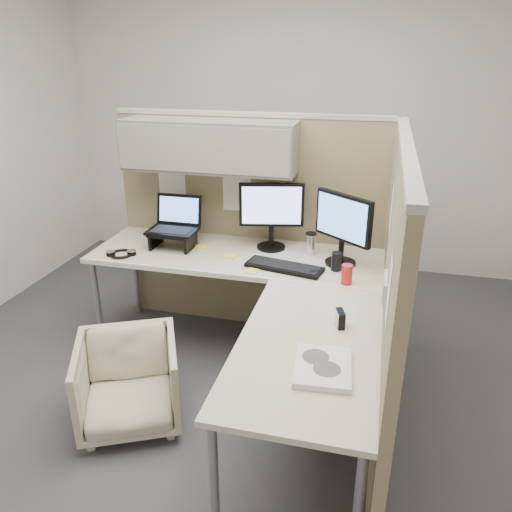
% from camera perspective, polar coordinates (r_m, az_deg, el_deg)
% --- Properties ---
extents(ground, '(4.50, 4.50, 0.00)m').
position_cam_1_polar(ground, '(3.31, -2.84, -15.22)').
color(ground, '#38373D').
rests_on(ground, ground).
extents(partition_back, '(2.00, 0.36, 1.63)m').
position_cam_1_polar(partition_back, '(3.59, -2.66, 7.59)').
color(partition_back, '#8C7C5B').
rests_on(partition_back, ground).
extents(partition_right, '(0.07, 2.03, 1.63)m').
position_cam_1_polar(partition_right, '(2.71, 14.97, -4.71)').
color(partition_right, '#8C7C5B').
rests_on(partition_right, ground).
extents(desk, '(2.00, 1.98, 0.73)m').
position_cam_1_polar(desk, '(3.02, -0.12, -3.78)').
color(desk, beige).
rests_on(desk, ground).
extents(office_chair, '(0.73, 0.71, 0.57)m').
position_cam_1_polar(office_chair, '(3.02, -14.39, -13.44)').
color(office_chair, beige).
rests_on(office_chair, ground).
extents(monitor_left, '(0.44, 0.20, 0.47)m').
position_cam_1_polar(monitor_left, '(3.42, 1.78, 5.21)').
color(monitor_left, black).
rests_on(monitor_left, desk).
extents(monitor_right, '(0.37, 0.30, 0.47)m').
position_cam_1_polar(monitor_right, '(3.20, 9.89, 3.65)').
color(monitor_right, black).
rests_on(monitor_right, desk).
extents(laptop_station, '(0.33, 0.29, 0.35)m').
position_cam_1_polar(laptop_station, '(3.55, -9.33, 3.15)').
color(laptop_station, black).
rests_on(laptop_station, desk).
extents(keyboard, '(0.52, 0.26, 0.02)m').
position_cam_1_polar(keyboard, '(3.18, 3.24, -1.27)').
color(keyboard, black).
rests_on(keyboard, desk).
extents(mouse, '(0.11, 0.09, 0.03)m').
position_cam_1_polar(mouse, '(3.10, 6.56, -1.98)').
color(mouse, black).
rests_on(mouse, desk).
extents(travel_mug, '(0.07, 0.07, 0.15)m').
position_cam_1_polar(travel_mug, '(3.40, 6.27, 1.42)').
color(travel_mug, silver).
rests_on(travel_mug, desk).
extents(soda_can_green, '(0.07, 0.07, 0.12)m').
position_cam_1_polar(soda_can_green, '(3.01, 10.34, -2.07)').
color(soda_can_green, '#B21E1E').
rests_on(soda_can_green, desk).
extents(soda_can_silver, '(0.07, 0.07, 0.12)m').
position_cam_1_polar(soda_can_silver, '(3.18, 9.19, -0.61)').
color(soda_can_silver, black).
rests_on(soda_can_silver, desk).
extents(sticky_note_b, '(0.09, 0.09, 0.01)m').
position_cam_1_polar(sticky_note_b, '(3.14, -0.45, -1.73)').
color(sticky_note_b, yellow).
rests_on(sticky_note_b, desk).
extents(sticky_note_d, '(0.08, 0.08, 0.01)m').
position_cam_1_polar(sticky_note_d, '(3.36, -3.01, -0.04)').
color(sticky_note_d, yellow).
rests_on(sticky_note_d, desk).
extents(sticky_note_c, '(0.09, 0.09, 0.01)m').
position_cam_1_polar(sticky_note_c, '(3.54, -6.34, 1.04)').
color(sticky_note_c, yellow).
rests_on(sticky_note_c, desk).
extents(headphones, '(0.20, 0.20, 0.03)m').
position_cam_1_polar(headphones, '(3.50, -15.15, 0.28)').
color(headphones, black).
rests_on(headphones, desk).
extents(paper_stack, '(0.27, 0.33, 0.03)m').
position_cam_1_polar(paper_stack, '(2.24, 7.65, -12.50)').
color(paper_stack, white).
rests_on(paper_stack, desk).
extents(desk_clock, '(0.06, 0.09, 0.09)m').
position_cam_1_polar(desk_clock, '(2.56, 9.58, -7.07)').
color(desk_clock, black).
rests_on(desk_clock, desk).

